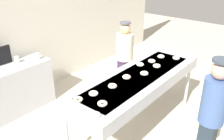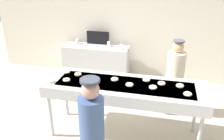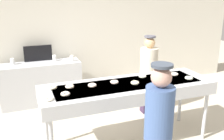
% 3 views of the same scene
% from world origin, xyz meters
% --- Properties ---
extents(back_wall, '(8.00, 0.12, 3.13)m').
position_xyz_m(back_wall, '(0.00, 2.49, 1.57)').
color(back_wall, silver).
rests_on(back_wall, ground).
extents(fryer_conveyor, '(2.61, 0.82, 1.00)m').
position_xyz_m(fryer_conveyor, '(0.00, 0.00, 0.91)').
color(fryer_conveyor, '#B7BABF').
rests_on(fryer_conveyor, ground).
extents(sugar_donut_0, '(0.16, 0.16, 0.04)m').
position_xyz_m(sugar_donut_0, '(0.98, -0.15, 1.02)').
color(sugar_donut_0, white).
rests_on(sugar_donut_0, fryer_conveyor).
extents(sugar_donut_1, '(0.17, 0.17, 0.04)m').
position_xyz_m(sugar_donut_1, '(0.09, -0.05, 1.02)').
color(sugar_donut_1, '#F5F2C3').
rests_on(sugar_donut_1, fryer_conveyor).
extents(sugar_donut_2, '(0.16, 0.16, 0.04)m').
position_xyz_m(sugar_donut_2, '(-1.19, -0.21, 1.02)').
color(sugar_donut_2, white).
rests_on(sugar_donut_2, fryer_conveyor).
extents(sugar_donut_3, '(0.16, 0.16, 0.04)m').
position_xyz_m(sugar_donut_3, '(0.59, 0.12, 1.02)').
color(sugar_donut_3, '#FAE1C9').
rests_on(sugar_donut_3, fryer_conveyor).
extents(sugar_donut_4, '(0.17, 0.17, 0.04)m').
position_xyz_m(sugar_donut_4, '(-0.19, 0.09, 1.02)').
color(sugar_donut_4, '#FCE0CD').
rests_on(sugar_donut_4, fryer_conveyor).
extents(sugar_donut_5, '(0.17, 0.17, 0.04)m').
position_xyz_m(sugar_donut_5, '(-0.54, 0.08, 1.02)').
color(sugar_donut_5, '#FEE0C8').
rests_on(sugar_donut_5, fryer_conveyor).
extents(sugar_donut_6, '(0.16, 0.16, 0.04)m').
position_xyz_m(sugar_donut_6, '(-0.96, -0.11, 1.02)').
color(sugar_donut_6, '#F6E2C8').
rests_on(sugar_donut_6, fryer_conveyor).
extents(sugar_donut_7, '(0.16, 0.16, 0.04)m').
position_xyz_m(sugar_donut_7, '(0.87, 0.10, 1.02)').
color(sugar_donut_7, '#F3E4CD').
rests_on(sugar_donut_7, fryer_conveyor).
extents(sugar_donut_8, '(0.13, 0.13, 0.04)m').
position_xyz_m(sugar_donut_8, '(0.46, -0.05, 1.02)').
color(sugar_donut_8, '#FBF3C8').
rests_on(sugar_donut_8, fryer_conveyor).
extents(sugar_donut_9, '(0.18, 0.18, 0.04)m').
position_xyz_m(sugar_donut_9, '(-0.85, 0.14, 1.02)').
color(sugar_donut_9, '#F8E3C2').
rests_on(sugar_donut_9, fryer_conveyor).
extents(sugar_donut_10, '(0.16, 0.16, 0.04)m').
position_xyz_m(sugar_donut_10, '(0.33, 0.19, 1.02)').
color(sugar_donut_10, white).
rests_on(sugar_donut_10, fryer_conveyor).
extents(sugar_donut_11, '(0.16, 0.16, 0.04)m').
position_xyz_m(sugar_donut_11, '(-1.09, 0.19, 1.02)').
color(sugar_donut_11, '#FBF2C4').
rests_on(sugar_donut_11, fryer_conveyor).
extents(worker_baker, '(0.34, 0.34, 1.54)m').
position_xyz_m(worker_baker, '(0.82, 0.87, 0.86)').
color(worker_baker, '#382642').
rests_on(worker_baker, ground).
extents(customer_waiting, '(0.30, 0.30, 1.64)m').
position_xyz_m(customer_waiting, '(-0.18, -1.19, 0.91)').
color(customer_waiting, '#212D36').
rests_on(customer_waiting, ground).
extents(prep_counter, '(1.66, 0.51, 0.89)m').
position_xyz_m(prep_counter, '(-1.10, 2.04, 0.45)').
color(prep_counter, '#B7BABF').
rests_on(prep_counter, ground).
extents(paper_cup_0, '(0.08, 0.08, 0.13)m').
position_xyz_m(paper_cup_0, '(-0.78, 2.12, 0.96)').
color(paper_cup_0, white).
rests_on(paper_cup_0, prep_counter).
extents(paper_cup_1, '(0.08, 0.08, 0.13)m').
position_xyz_m(paper_cup_1, '(-1.62, 2.13, 0.96)').
color(paper_cup_1, white).
rests_on(paper_cup_1, prep_counter).
extents(paper_cup_2, '(0.08, 0.08, 0.13)m').
position_xyz_m(paper_cup_2, '(-0.43, 1.97, 0.96)').
color(paper_cup_2, white).
rests_on(paper_cup_2, prep_counter).
extents(menu_display, '(0.58, 0.04, 0.33)m').
position_xyz_m(menu_display, '(-1.10, 2.25, 1.06)').
color(menu_display, black).
rests_on(menu_display, prep_counter).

